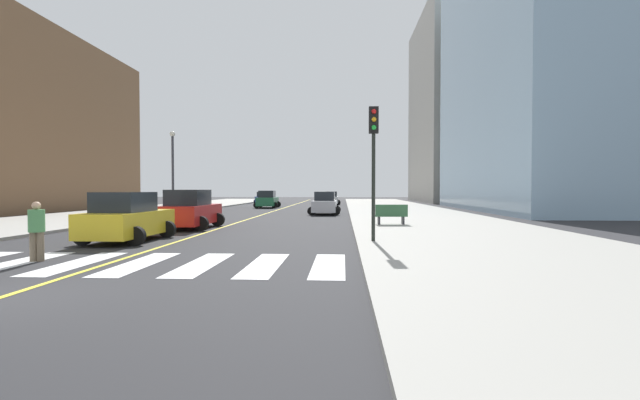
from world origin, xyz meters
name	(u,v)px	position (x,y,z in m)	size (l,w,h in m)	color
sidewalk_kerb_east	(429,221)	(12.20, 20.00, 0.07)	(10.00, 120.00, 0.15)	#9E9B93
sidewalk_kerb_west	(61,220)	(-12.20, 20.00, 0.07)	(10.00, 120.00, 0.15)	#9E9B93
crosswalk_paint	(109,263)	(0.00, 4.00, 0.01)	(13.50, 4.00, 0.01)	silver
lane_divider_paint	(283,208)	(0.00, 40.00, 0.01)	(0.16, 80.00, 0.01)	yellow
parking_garage_concrete	(473,110)	(28.51, 66.32, 15.49)	(18.00, 24.00, 30.98)	#9E9B93
car_white_nearest	(331,199)	(5.08, 51.16, 0.85)	(2.58, 4.09, 1.82)	silver
car_silver_second	(325,204)	(5.14, 28.53, 0.90)	(2.71, 4.31, 1.92)	#B7B7BC
car_yellow_third	(127,218)	(-2.09, 9.18, 0.94)	(2.87, 4.54, 2.01)	gold
car_blue_fourth	(263,198)	(-5.17, 56.05, 0.81)	(2.53, 3.96, 1.74)	#2D479E
car_red_fifth	(190,210)	(-1.58, 14.97, 0.98)	(2.95, 4.71, 2.10)	red
car_green_sixth	(267,200)	(-1.94, 41.05, 0.92)	(2.82, 4.45, 1.97)	#236B42
traffic_light_near_corner	(374,147)	(7.84, 8.57, 3.71)	(0.36, 0.41, 5.09)	black
park_bench	(391,215)	(9.38, 16.45, 0.69)	(1.82, 0.64, 1.12)	#33603D
pedestrian_crossing	(37,229)	(-2.29, 4.24, 0.97)	(0.44, 0.44, 1.76)	brown
street_lamp	(173,164)	(-7.74, 28.09, 4.24)	(0.44, 0.44, 6.88)	#38383D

